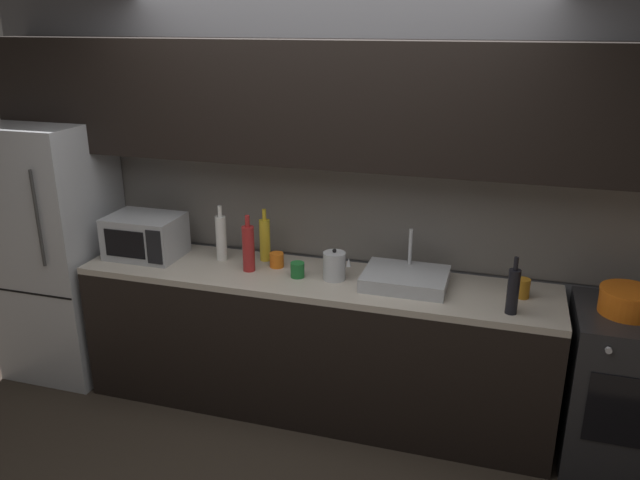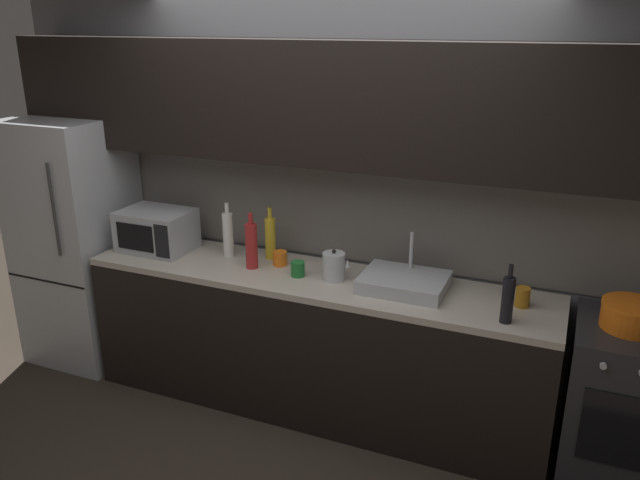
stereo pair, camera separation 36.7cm
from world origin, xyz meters
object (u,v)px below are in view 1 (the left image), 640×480
Objects in this scene: wine_bottle_yellow at (265,239)px; mug_green at (297,270)px; mug_orange at (277,260)px; microwave at (145,236)px; wine_bottle_white at (221,237)px; cooking_pot at (628,301)px; refrigerator at (58,250)px; kettle at (334,266)px; oven_range at (624,389)px; mug_amber at (523,288)px; wine_bottle_red at (248,248)px; wine_bottle_dark at (513,291)px.

wine_bottle_yellow reaches higher than mug_green.
wine_bottle_yellow is 3.71× the size of mug_orange.
wine_bottle_white is at bearing 9.12° from microwave.
wine_bottle_white is 1.23× the size of cooking_pot.
refrigerator reaches higher than cooking_pot.
kettle is at bearing -18.81° from wine_bottle_yellow.
kettle is at bearing -179.92° from cooking_pot.
mug_amber reaches higher than oven_range.
cooking_pot is at bearing -2.38° from wine_bottle_white.
oven_range is at bearing 0.03° from kettle.
mug_green reaches higher than oven_range.
oven_range is 2.23m from wine_bottle_yellow.
mug_orange is 1.46m from mug_amber.
wine_bottle_red is at bearing -179.42° from oven_range.
mug_green is at bearing -176.18° from mug_amber.
mug_orange is at bearing 36.71° from wine_bottle_red.
wine_bottle_white is at bearing 4.77° from refrigerator.
wine_bottle_dark is (2.96, -0.17, 0.16)m from refrigerator.
wine_bottle_dark reaches higher than mug_green.
mug_green is at bearing -178.95° from oven_range.
oven_range is at bearing 0.58° from wine_bottle_red.
wine_bottle_yellow reaches higher than cooking_pot.
wine_bottle_white is (-2.42, 0.10, 0.60)m from oven_range.
wine_bottle_red reaches higher than mug_amber.
wine_bottle_yellow is (0.77, 0.15, 0.01)m from microwave.
kettle is at bearing -0.06° from refrigerator.
mug_green is at bearing -13.56° from wine_bottle_white.
cooking_pot reaches higher than mug_amber.
wine_bottle_red is 3.23× the size of mug_amber.
wine_bottle_white is 1.80m from wine_bottle_dark.
refrigerator is 1.56m from mug_orange.
wine_bottle_dark is at bearing -104.09° from mug_amber.
refrigerator is 1.47m from wine_bottle_yellow.
wine_bottle_white is at bearing 178.50° from mug_amber.
refrigerator is 3.54m from cooking_pot.
mug_amber is (1.46, -0.03, 0.01)m from mug_orange.
wine_bottle_dark is at bearing -12.75° from wine_bottle_yellow.
mug_amber reaches higher than mug_green.
refrigerator reaches higher than wine_bottle_red.
mug_green is at bearing -178.87° from cooking_pot.
oven_range is at bearing 15.10° from wine_bottle_dark.
microwave reaches higher than oven_range.
mug_orange is 0.83× the size of mug_amber.
oven_range is 2.66× the size of wine_bottle_yellow.
oven_range is 1.73m from kettle.
mug_amber is (1.84, -0.05, -0.10)m from wine_bottle_white.
microwave is 0.50m from wine_bottle_white.
mug_green is at bearing -35.65° from wine_bottle_yellow.
wine_bottle_dark reaches higher than microwave.
mug_orange is at bearing 168.04° from kettle.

